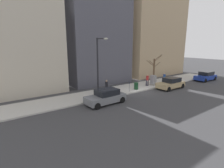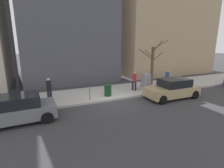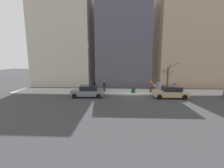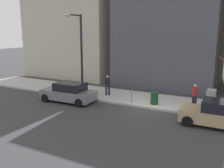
{
  "view_description": "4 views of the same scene",
  "coord_description": "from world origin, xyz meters",
  "px_view_note": "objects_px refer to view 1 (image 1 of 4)",
  "views": [
    {
      "loc": [
        -15.41,
        15.7,
        6.0
      ],
      "look_at": [
        1.06,
        3.79,
        1.35
      ],
      "focal_mm": 28.0,
      "sensor_mm": 36.0,
      "label": 1
    },
    {
      "loc": [
        -11.29,
        4.9,
        4.31
      ],
      "look_at": [
        1.61,
        -0.7,
        0.88
      ],
      "focal_mm": 28.0,
      "sensor_mm": 36.0,
      "label": 2
    },
    {
      "loc": [
        -20.45,
        2.07,
        4.92
      ],
      "look_at": [
        0.15,
        3.01,
        1.55
      ],
      "focal_mm": 24.0,
      "sensor_mm": 36.0,
      "label": 3
    },
    {
      "loc": [
        -15.97,
        -5.61,
        5.4
      ],
      "look_at": [
        1.47,
        3.77,
        1.16
      ],
      "focal_mm": 40.0,
      "sensor_mm": 36.0,
      "label": 4
    }
  ],
  "objects_px": {
    "pedestrian_near_meter": "(164,78)",
    "office_block_center": "(90,29)",
    "pedestrian_midblock": "(147,79)",
    "parked_car_grey": "(106,97)",
    "pedestrian_far_corner": "(107,86)",
    "bare_tree": "(154,69)",
    "utility_box": "(153,80)",
    "parking_meter": "(129,85)",
    "parked_car_blue": "(206,76)",
    "parked_car_tan": "(171,83)",
    "office_tower_right": "(7,8)",
    "trash_bin": "(136,86)",
    "office_tower_left": "(141,22)",
    "streetlamp": "(99,63)"
  },
  "relations": [
    {
      "from": "pedestrian_far_corner",
      "to": "office_tower_right",
      "type": "bearing_deg",
      "value": -88.24
    },
    {
      "from": "office_block_center",
      "to": "office_tower_right",
      "type": "height_order",
      "value": "office_tower_right"
    },
    {
      "from": "parking_meter",
      "to": "utility_box",
      "type": "relative_size",
      "value": 0.94
    },
    {
      "from": "parked_car_tan",
      "to": "office_tower_left",
      "type": "xyz_separation_m",
      "value": [
        13.09,
        -6.94,
        9.75
      ]
    },
    {
      "from": "bare_tree",
      "to": "pedestrian_midblock",
      "type": "xyz_separation_m",
      "value": [
        -1.12,
        2.64,
        -1.11
      ]
    },
    {
      "from": "bare_tree",
      "to": "utility_box",
      "type": "bearing_deg",
      "value": 129.49
    },
    {
      "from": "pedestrian_near_meter",
      "to": "office_block_center",
      "type": "height_order",
      "value": "office_block_center"
    },
    {
      "from": "parked_car_grey",
      "to": "pedestrian_near_meter",
      "type": "xyz_separation_m",
      "value": [
        2.05,
        -12.02,
        0.35
      ]
    },
    {
      "from": "pedestrian_near_meter",
      "to": "parked_car_tan",
      "type": "bearing_deg",
      "value": -92.41
    },
    {
      "from": "office_tower_right",
      "to": "pedestrian_midblock",
      "type": "bearing_deg",
      "value": -121.21
    },
    {
      "from": "parking_meter",
      "to": "office_block_center",
      "type": "bearing_deg",
      "value": -1.18
    },
    {
      "from": "parked_car_tan",
      "to": "pedestrian_midblock",
      "type": "height_order",
      "value": "pedestrian_midblock"
    },
    {
      "from": "pedestrian_midblock",
      "to": "pedestrian_near_meter",
      "type": "bearing_deg",
      "value": 27.54
    },
    {
      "from": "bare_tree",
      "to": "pedestrian_near_meter",
      "type": "distance_m",
      "value": 2.06
    },
    {
      "from": "parked_car_grey",
      "to": "pedestrian_midblock",
      "type": "relative_size",
      "value": 2.57
    },
    {
      "from": "streetlamp",
      "to": "office_tower_right",
      "type": "height_order",
      "value": "office_tower_right"
    },
    {
      "from": "streetlamp",
      "to": "parking_meter",
      "type": "bearing_deg",
      "value": -87.87
    },
    {
      "from": "parked_car_tan",
      "to": "trash_bin",
      "type": "height_order",
      "value": "parked_car_tan"
    },
    {
      "from": "parking_meter",
      "to": "bare_tree",
      "type": "height_order",
      "value": "bare_tree"
    },
    {
      "from": "pedestrian_far_corner",
      "to": "parking_meter",
      "type": "bearing_deg",
      "value": 116.47
    },
    {
      "from": "utility_box",
      "to": "pedestrian_midblock",
      "type": "distance_m",
      "value": 1.12
    },
    {
      "from": "office_block_center",
      "to": "parked_car_grey",
      "type": "bearing_deg",
      "value": 157.23
    },
    {
      "from": "parked_car_blue",
      "to": "pedestrian_near_meter",
      "type": "relative_size",
      "value": 2.56
    },
    {
      "from": "trash_bin",
      "to": "office_tower_left",
      "type": "bearing_deg",
      "value": -46.29
    },
    {
      "from": "utility_box",
      "to": "pedestrian_near_meter",
      "type": "relative_size",
      "value": 0.86
    },
    {
      "from": "pedestrian_near_meter",
      "to": "office_block_center",
      "type": "bearing_deg",
      "value": 155.54
    },
    {
      "from": "streetlamp",
      "to": "pedestrian_midblock",
      "type": "distance_m",
      "value": 9.34
    },
    {
      "from": "trash_bin",
      "to": "office_tower_left",
      "type": "relative_size",
      "value": 0.04
    },
    {
      "from": "parking_meter",
      "to": "trash_bin",
      "type": "xyz_separation_m",
      "value": [
        0.45,
        -1.6,
        -0.38
      ]
    },
    {
      "from": "pedestrian_near_meter",
      "to": "pedestrian_far_corner",
      "type": "relative_size",
      "value": 1.0
    },
    {
      "from": "streetlamp",
      "to": "office_tower_left",
      "type": "relative_size",
      "value": 0.31
    },
    {
      "from": "parking_meter",
      "to": "parked_car_grey",
      "type": "bearing_deg",
      "value": 109.0
    },
    {
      "from": "parked_car_tan",
      "to": "bare_tree",
      "type": "xyz_separation_m",
      "value": [
        3.75,
        -0.75,
        1.46
      ]
    },
    {
      "from": "trash_bin",
      "to": "pedestrian_near_meter",
      "type": "relative_size",
      "value": 0.54
    },
    {
      "from": "streetlamp",
      "to": "office_block_center",
      "type": "relative_size",
      "value": 0.39
    },
    {
      "from": "parked_car_blue",
      "to": "pedestrian_near_meter",
      "type": "bearing_deg",
      "value": 76.89
    },
    {
      "from": "pedestrian_midblock",
      "to": "office_tower_left",
      "type": "xyz_separation_m",
      "value": [
        10.47,
        -8.83,
        9.4
      ]
    },
    {
      "from": "trash_bin",
      "to": "pedestrian_near_meter",
      "type": "xyz_separation_m",
      "value": [
        0.01,
        -5.82,
        0.49
      ]
    },
    {
      "from": "pedestrian_near_meter",
      "to": "parked_car_blue",
      "type": "bearing_deg",
      "value": 13.51
    },
    {
      "from": "bare_tree",
      "to": "parked_car_grey",
      "type": "bearing_deg",
      "value": 107.84
    },
    {
      "from": "bare_tree",
      "to": "parking_meter",
      "type": "bearing_deg",
      "value": 107.07
    },
    {
      "from": "pedestrian_midblock",
      "to": "pedestrian_far_corner",
      "type": "bearing_deg",
      "value": -143.42
    },
    {
      "from": "parking_meter",
      "to": "streetlamp",
      "type": "relative_size",
      "value": 0.21
    },
    {
      "from": "parked_car_grey",
      "to": "pedestrian_far_corner",
      "type": "distance_m",
      "value": 3.34
    },
    {
      "from": "parking_meter",
      "to": "trash_bin",
      "type": "relative_size",
      "value": 1.5
    },
    {
      "from": "parked_car_tan",
      "to": "pedestrian_midblock",
      "type": "distance_m",
      "value": 3.25
    },
    {
      "from": "parked_car_grey",
      "to": "office_tower_right",
      "type": "bearing_deg",
      "value": 26.66
    },
    {
      "from": "parked_car_blue",
      "to": "trash_bin",
      "type": "relative_size",
      "value": 4.71
    },
    {
      "from": "parked_car_tan",
      "to": "pedestrian_midblock",
      "type": "relative_size",
      "value": 2.53
    },
    {
      "from": "parking_meter",
      "to": "bare_tree",
      "type": "xyz_separation_m",
      "value": [
        2.13,
        -6.94,
        1.22
      ]
    }
  ]
}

